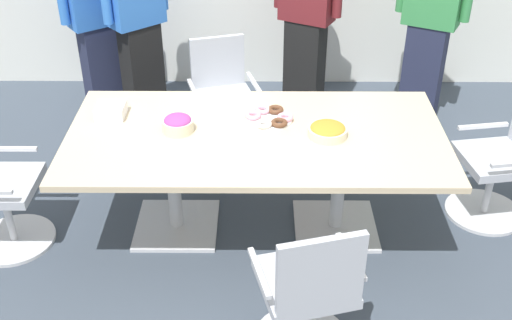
# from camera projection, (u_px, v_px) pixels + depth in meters

# --- Properties ---
(ground_plane) EXTENTS (10.00, 10.00, 0.01)m
(ground_plane) POSITION_uv_depth(u_px,v_px,m) (256.00, 227.00, 4.41)
(ground_plane) COLOR #3D4754
(conference_table) EXTENTS (2.40, 1.20, 0.75)m
(conference_table) POSITION_uv_depth(u_px,v_px,m) (256.00, 150.00, 4.07)
(conference_table) COLOR #CCB793
(conference_table) RESTS_ON ground
(office_chair_0) EXTENTS (0.62, 0.62, 0.91)m
(office_chair_0) POSITION_uv_depth(u_px,v_px,m) (502.00, 165.00, 4.33)
(office_chair_0) COLOR silver
(office_chair_0) RESTS_ON ground
(office_chair_1) EXTENTS (0.67, 0.67, 0.91)m
(office_chair_1) POSITION_uv_depth(u_px,v_px,m) (223.00, 103.00, 5.11)
(office_chair_1) COLOR silver
(office_chair_1) RESTS_ON ground
(office_chair_3) EXTENTS (0.66, 0.66, 0.91)m
(office_chair_3) POSITION_uv_depth(u_px,v_px,m) (308.00, 296.00, 3.27)
(office_chair_3) COLOR silver
(office_chair_3) RESTS_ON ground
(person_standing_0) EXTENTS (0.54, 0.44, 1.74)m
(person_standing_0) POSITION_uv_depth(u_px,v_px,m) (95.00, 16.00, 5.39)
(person_standing_0) COLOR #232842
(person_standing_0) RESTS_ON ground
(person_standing_1) EXTENTS (0.51, 0.46, 1.88)m
(person_standing_1) POSITION_uv_depth(u_px,v_px,m) (137.00, 13.00, 5.20)
(person_standing_1) COLOR black
(person_standing_1) RESTS_ON ground
(person_standing_2) EXTENTS (0.58, 0.40, 1.88)m
(person_standing_2) POSITION_uv_depth(u_px,v_px,m) (307.00, 9.00, 5.27)
(person_standing_2) COLOR black
(person_standing_2) RESTS_ON ground
(person_standing_3) EXTENTS (0.58, 0.40, 1.88)m
(person_standing_3) POSITION_uv_depth(u_px,v_px,m) (432.00, 13.00, 5.18)
(person_standing_3) COLOR #232842
(person_standing_3) RESTS_ON ground
(snack_bowl_chips_orange) EXTENTS (0.25, 0.25, 0.08)m
(snack_bowl_chips_orange) POSITION_uv_depth(u_px,v_px,m) (328.00, 130.00, 3.96)
(snack_bowl_chips_orange) COLOR beige
(snack_bowl_chips_orange) RESTS_ON conference_table
(snack_bowl_candy_mix) EXTENTS (0.20, 0.20, 0.11)m
(snack_bowl_candy_mix) POSITION_uv_depth(u_px,v_px,m) (178.00, 123.00, 4.00)
(snack_bowl_candy_mix) COLOR beige
(snack_bowl_candy_mix) RESTS_ON conference_table
(donut_platter) EXTENTS (0.32, 0.31, 0.04)m
(donut_platter) POSITION_uv_depth(u_px,v_px,m) (270.00, 117.00, 4.14)
(donut_platter) COLOR white
(donut_platter) RESTS_ON conference_table
(napkin_pile) EXTENTS (0.19, 0.19, 0.08)m
(napkin_pile) POSITION_uv_depth(u_px,v_px,m) (111.00, 111.00, 4.18)
(napkin_pile) COLOR white
(napkin_pile) RESTS_ON conference_table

